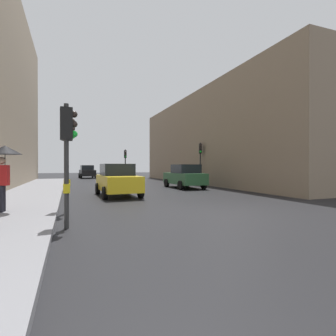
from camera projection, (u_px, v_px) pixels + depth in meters
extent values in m
plane|color=black|center=(231.00, 213.00, 9.12)|extent=(120.00, 120.00, 0.00)
cube|color=gray|center=(25.00, 200.00, 12.19)|extent=(3.12, 40.00, 0.16)
cube|color=gray|center=(242.00, 141.00, 27.43)|extent=(12.00, 26.88, 8.52)
cylinder|color=#2D2D2D|center=(125.00, 165.00, 29.33)|extent=(0.12, 0.12, 3.49)
cube|color=black|center=(125.00, 154.00, 29.32)|extent=(0.25, 0.31, 0.84)
cube|color=yellow|center=(125.00, 171.00, 29.33)|extent=(0.20, 0.17, 0.24)
sphere|color=#2D231E|center=(126.00, 152.00, 29.14)|extent=(0.18, 0.18, 0.18)
sphere|color=#2D231E|center=(126.00, 154.00, 29.14)|extent=(0.18, 0.18, 0.18)
sphere|color=green|center=(126.00, 156.00, 29.14)|extent=(0.18, 0.18, 0.18)
cylinder|color=#2D2D2D|center=(200.00, 164.00, 22.65)|extent=(0.12, 0.12, 3.66)
cube|color=black|center=(200.00, 149.00, 22.64)|extent=(0.34, 0.37, 0.84)
cube|color=yellow|center=(200.00, 173.00, 22.66)|extent=(0.25, 0.23, 0.24)
sphere|color=#2D231E|center=(201.00, 146.00, 22.45)|extent=(0.18, 0.18, 0.18)
sphere|color=#2D231E|center=(201.00, 149.00, 22.45)|extent=(0.18, 0.18, 0.18)
sphere|color=green|center=(201.00, 152.00, 22.45)|extent=(0.18, 0.18, 0.18)
cylinder|color=#2D2D2D|center=(67.00, 163.00, 9.12)|extent=(0.12, 0.12, 3.45)
cube|color=black|center=(67.00, 129.00, 9.11)|extent=(0.37, 0.33, 0.84)
cube|color=yellow|center=(67.00, 183.00, 9.13)|extent=(0.22, 0.24, 0.24)
sphere|color=#2D231E|center=(72.00, 121.00, 9.11)|extent=(0.18, 0.18, 0.18)
sphere|color=#2D231E|center=(72.00, 129.00, 9.11)|extent=(0.18, 0.18, 0.18)
sphere|color=green|center=(72.00, 136.00, 9.11)|extent=(0.18, 0.18, 0.18)
cylinder|color=#2D2D2D|center=(66.00, 166.00, 6.86)|extent=(0.12, 0.12, 3.26)
cube|color=black|center=(66.00, 124.00, 6.85)|extent=(0.32, 0.26, 0.84)
cube|color=yellow|center=(66.00, 189.00, 6.86)|extent=(0.17, 0.21, 0.24)
sphere|color=#2D231E|center=(74.00, 114.00, 6.93)|extent=(0.18, 0.18, 0.18)
sphere|color=#2D231E|center=(74.00, 124.00, 6.93)|extent=(0.18, 0.18, 0.18)
sphere|color=green|center=(74.00, 134.00, 6.93)|extent=(0.18, 0.18, 0.18)
cube|color=black|center=(87.00, 173.00, 35.90)|extent=(2.01, 4.29, 0.80)
cube|color=black|center=(87.00, 168.00, 36.13)|extent=(1.70, 2.08, 0.64)
cylinder|color=black|center=(95.00, 176.00, 35.03)|extent=(0.25, 0.65, 0.64)
cylinder|color=black|center=(81.00, 176.00, 34.31)|extent=(0.25, 0.65, 0.64)
cylinder|color=black|center=(93.00, 175.00, 37.50)|extent=(0.25, 0.65, 0.64)
cylinder|color=black|center=(79.00, 176.00, 36.78)|extent=(0.25, 0.65, 0.64)
cube|color=#2D6038|center=(184.00, 178.00, 19.67)|extent=(1.84, 4.22, 0.80)
cube|color=black|center=(186.00, 169.00, 19.44)|extent=(1.62, 2.01, 0.64)
cylinder|color=black|center=(167.00, 183.00, 20.61)|extent=(0.23, 0.64, 0.64)
cylinder|color=black|center=(187.00, 182.00, 21.26)|extent=(0.23, 0.64, 0.64)
cylinder|color=black|center=(181.00, 185.00, 18.09)|extent=(0.23, 0.64, 0.64)
cylinder|color=black|center=(204.00, 185.00, 18.74)|extent=(0.23, 0.64, 0.64)
cube|color=yellow|center=(118.00, 183.00, 14.37)|extent=(1.91, 4.25, 0.80)
cube|color=black|center=(117.00, 170.00, 14.60)|extent=(1.65, 2.04, 0.64)
cylinder|color=black|center=(141.00, 192.00, 13.47)|extent=(0.24, 0.65, 0.64)
cylinder|color=black|center=(105.00, 193.00, 12.79)|extent=(0.24, 0.65, 0.64)
cylinder|color=black|center=(128.00, 188.00, 15.97)|extent=(0.24, 0.65, 0.64)
cylinder|color=black|center=(98.00, 189.00, 15.29)|extent=(0.24, 0.65, 0.64)
cylinder|color=black|center=(3.00, 198.00, 8.57)|extent=(0.16, 0.16, 0.85)
cylinder|color=black|center=(1.00, 199.00, 8.38)|extent=(0.16, 0.16, 0.85)
cube|color=red|center=(2.00, 175.00, 8.47)|extent=(0.43, 0.31, 0.66)
sphere|color=tan|center=(2.00, 161.00, 8.47)|extent=(0.24, 0.24, 0.24)
cylinder|color=black|center=(5.00, 168.00, 8.49)|extent=(0.02, 0.02, 0.90)
cone|color=black|center=(5.00, 150.00, 8.49)|extent=(1.00, 1.00, 0.28)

